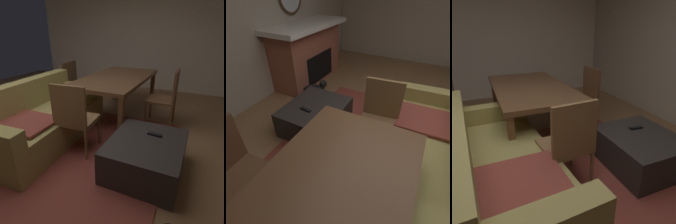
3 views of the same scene
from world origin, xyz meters
The scene contains 12 objects.
floor centered at (0.00, 0.00, 0.00)m, with size 8.48×8.48×0.00m, color olive.
wall_back_fireplace_side centered at (0.00, -2.70, 1.34)m, with size 7.47×0.12×2.68m, color #B7A893.
wall_left centered at (-3.53, 0.00, 1.34)m, with size 0.12×5.80×2.68m, color #B7A893.
area_rug centered at (0.10, -0.55, 0.01)m, with size 2.60×2.00×0.01m, color brown.
fireplace centered at (-1.23, -2.32, 0.59)m, with size 1.87×0.76×1.17m.
couch centered at (0.19, 0.26, 0.30)m, with size 2.02×1.02×0.83m.
ottoman_coffee_table centered at (0.10, -1.29, 0.19)m, with size 0.91×0.78×0.39m, color #2D2826.
tv_remote centered at (0.25, -1.34, 0.40)m, with size 0.05×0.16×0.02m, color black.
dining_table centered at (1.38, -0.38, 0.67)m, with size 1.84×1.00×0.74m.
dining_chair_south centered at (1.38, -1.27, 0.52)m, with size 0.46×0.46×0.93m.
dining_chair_west centered at (0.07, -0.38, 0.52)m, with size 0.48×0.48×0.93m.
small_dog centered at (-0.68, -1.81, 0.16)m, with size 0.38×0.43×0.26m.
Camera 2 is at (1.81, -0.03, 1.82)m, focal length 28.88 mm.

